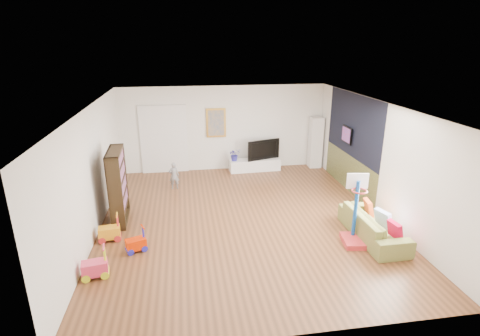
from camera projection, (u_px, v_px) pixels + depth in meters
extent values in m
cube|color=brown|center=(243.00, 219.00, 8.86)|extent=(6.50, 7.50, 0.00)
cube|color=white|center=(243.00, 105.00, 7.98)|extent=(6.50, 7.50, 0.00)
cube|color=silver|center=(224.00, 128.00, 11.93)|extent=(6.50, 0.00, 2.70)
cube|color=silver|center=(288.00, 255.00, 4.91)|extent=(6.50, 0.00, 2.70)
cube|color=white|center=(92.00, 173.00, 7.95)|extent=(0.00, 7.50, 2.70)
cube|color=white|center=(377.00, 159.00, 8.89)|extent=(0.00, 7.50, 2.70)
cube|color=black|center=(353.00, 125.00, 10.04)|extent=(0.01, 3.20, 1.70)
cube|color=brown|center=(348.00, 173.00, 10.48)|extent=(0.01, 3.20, 1.00)
cube|color=white|center=(164.00, 140.00, 11.71)|extent=(1.45, 0.06, 2.10)
cube|color=gold|center=(216.00, 123.00, 11.79)|extent=(0.62, 0.06, 0.92)
cube|color=#7F3F8C|center=(347.00, 135.00, 10.31)|extent=(0.04, 0.56, 0.46)
cube|color=white|center=(255.00, 165.00, 12.11)|extent=(1.65, 0.48, 0.38)
cube|color=white|center=(315.00, 142.00, 12.29)|extent=(0.41, 0.41, 1.67)
cube|color=#2E2111|center=(118.00, 186.00, 8.56)|extent=(0.35, 1.18, 1.71)
imported|color=olive|center=(373.00, 226.00, 7.95)|extent=(0.77, 1.93, 0.56)
cube|color=red|center=(358.00, 211.00, 7.57)|extent=(0.59, 0.69, 1.48)
cube|color=orange|center=(109.00, 228.00, 7.84)|extent=(0.46, 0.32, 0.58)
cube|color=red|center=(135.00, 240.00, 7.44)|extent=(0.45, 0.36, 0.51)
cube|color=#E7375B|center=(94.00, 263.00, 6.60)|extent=(0.48, 0.34, 0.59)
imported|color=gray|center=(174.00, 176.00, 10.56)|extent=(0.29, 0.20, 0.78)
imported|color=black|center=(262.00, 149.00, 12.03)|extent=(1.11, 0.48, 0.65)
imported|color=#292795|center=(235.00, 155.00, 11.86)|extent=(0.44, 0.40, 0.40)
cube|color=#BA0831|center=(395.00, 230.00, 7.44)|extent=(0.14, 0.36, 0.35)
cube|color=white|center=(383.00, 219.00, 7.90)|extent=(0.21, 0.40, 0.39)
cube|color=#C1441A|center=(368.00, 208.00, 8.43)|extent=(0.14, 0.37, 0.36)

